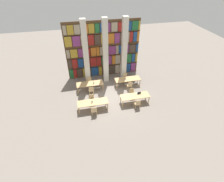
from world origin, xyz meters
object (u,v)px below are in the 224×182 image
(desk_lamp_0, at_px, (92,99))
(pillar_center, at_px, (105,52))
(reading_table_0, at_px, (93,103))
(reading_table_2, at_px, (90,84))
(chair_0, at_px, (94,111))
(chair_2, at_px, (137,104))
(pillar_right, at_px, (124,50))
(chair_3, at_px, (132,93))
(laptop, at_px, (139,93))
(chair_5, at_px, (89,82))
(reading_table_1, at_px, (135,96))
(pillar_left, at_px, (86,54))
(chair_6, at_px, (130,85))
(reading_table_3, at_px, (128,80))
(chair_1, at_px, (92,99))
(chair_7, at_px, (125,77))
(chair_4, at_px, (91,90))
(desk_lamp_1, at_px, (94,80))
(desk_lamp_2, at_px, (126,77))

(desk_lamp_0, bearing_deg, pillar_center, 64.71)
(reading_table_0, bearing_deg, reading_table_2, 88.15)
(chair_0, distance_m, chair_2, 3.49)
(pillar_right, xyz_separation_m, chair_3, (-0.08, -3.19, -2.53))
(laptop, bearing_deg, chair_5, -38.95)
(pillar_right, bearing_deg, reading_table_1, -91.05)
(reading_table_0, height_order, reading_table_1, same)
(pillar_left, xyz_separation_m, laptop, (3.85, -3.67, -2.24))
(chair_5, xyz_separation_m, chair_6, (3.53, -1.43, 0.00))
(reading_table_3, relative_size, chair_6, 2.77)
(chair_0, bearing_deg, pillar_center, 68.70)
(chair_0, xyz_separation_m, chair_1, (0.00, 1.41, 0.00))
(reading_table_3, bearing_deg, chair_7, 90.72)
(chair_1, distance_m, laptop, 3.94)
(chair_5, bearing_deg, chair_4, 90.00)
(pillar_center, distance_m, reading_table_1, 4.85)
(chair_3, relative_size, desk_lamp_1, 1.87)
(pillar_right, distance_m, chair_6, 3.25)
(reading_table_0, xyz_separation_m, desk_lamp_1, (0.44, 2.61, 0.38))
(chair_3, bearing_deg, chair_0, 22.83)
(chair_5, height_order, chair_7, same)
(reading_table_0, relative_size, desk_lamp_0, 4.89)
(laptop, bearing_deg, chair_2, 66.47)
(chair_0, relative_size, reading_table_3, 0.36)
(pillar_center, bearing_deg, chair_3, -62.23)
(pillar_left, bearing_deg, desk_lamp_2, -20.86)
(chair_4, distance_m, chair_7, 3.80)
(pillar_left, height_order, reading_table_0, pillar_left)
(reading_table_2, distance_m, chair_7, 3.62)
(pillar_right, xyz_separation_m, desk_lamp_1, (-3.14, -1.34, -1.96))
(pillar_center, height_order, desk_lamp_0, pillar_center)
(pillar_right, distance_m, reading_table_2, 4.41)
(laptop, distance_m, chair_7, 3.08)
(chair_4, distance_m, desk_lamp_1, 0.94)
(reading_table_0, bearing_deg, pillar_center, 65.31)
(desk_lamp_0, xyz_separation_m, chair_6, (3.68, 1.90, -0.59))
(chair_6, xyz_separation_m, desk_lamp_2, (-0.19, 0.74, 0.52))
(reading_table_0, distance_m, laptop, 3.91)
(reading_table_2, bearing_deg, pillar_center, 37.01)
(reading_table_1, height_order, chair_3, chair_3)
(reading_table_0, height_order, chair_7, chair_7)
(reading_table_1, relative_size, desk_lamp_1, 5.17)
(reading_table_1, distance_m, reading_table_3, 2.58)
(desk_lamp_0, height_order, chair_5, desk_lamp_0)
(desk_lamp_0, relative_size, chair_3, 0.57)
(pillar_right, xyz_separation_m, reading_table_0, (-3.58, -3.95, -2.35))
(chair_3, height_order, chair_6, same)
(pillar_left, distance_m, pillar_right, 3.52)
(chair_7, bearing_deg, reading_table_1, 87.71)
(laptop, bearing_deg, chair_1, -6.18)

